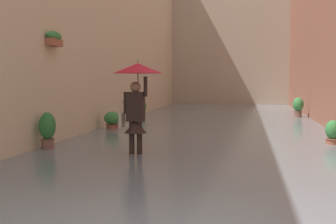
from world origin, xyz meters
TOP-DOWN VIEW (x-y plane):
  - ground_plane at (0.00, -13.56)m, footprint 67.81×67.81m
  - flood_water at (0.00, -13.56)m, footprint 8.42×33.12m
  - building_facade_far at (0.00, -28.02)m, footprint 11.22×1.80m
  - person_wading at (1.27, -6.00)m, footprint 1.11×1.11m
  - potted_plant_near_right at (3.55, -6.41)m, footprint 0.40×0.40m
  - potted_plant_mid_right at (3.53, -16.35)m, footprint 0.52×0.52m
  - potted_plant_far_right at (3.32, -11.07)m, footprint 0.53×0.53m
  - potted_plant_mid_left at (-3.29, -8.36)m, footprint 0.36×0.36m
  - potted_plant_near_left at (-3.35, -17.07)m, footprint 0.46×0.46m

SIDE VIEW (x-z plane):
  - ground_plane at x=0.00m, z-range 0.00..0.00m
  - flood_water at x=0.00m, z-range 0.00..0.13m
  - potted_plant_mid_left at x=-3.29m, z-range 0.01..0.76m
  - potted_plant_far_right at x=3.32m, z-range 0.04..0.75m
  - potted_plant_mid_right at x=3.53m, z-range 0.04..0.91m
  - potted_plant_near_right at x=3.55m, z-range 0.05..1.06m
  - potted_plant_near_left at x=-3.35m, z-range 0.07..1.06m
  - person_wading at x=1.27m, z-range 0.49..2.69m
  - building_facade_far at x=0.00m, z-range 0.00..9.93m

